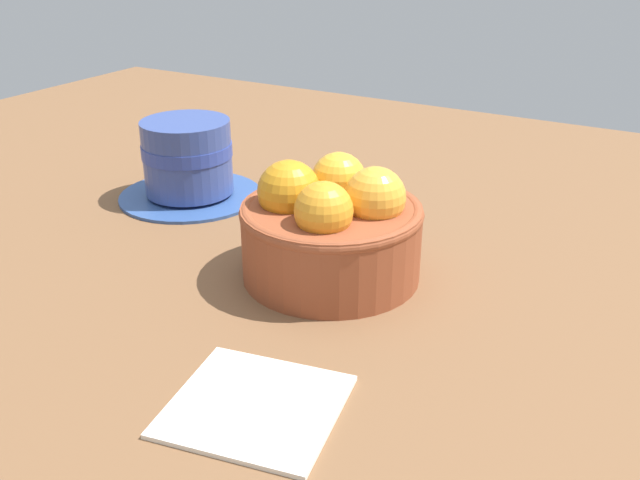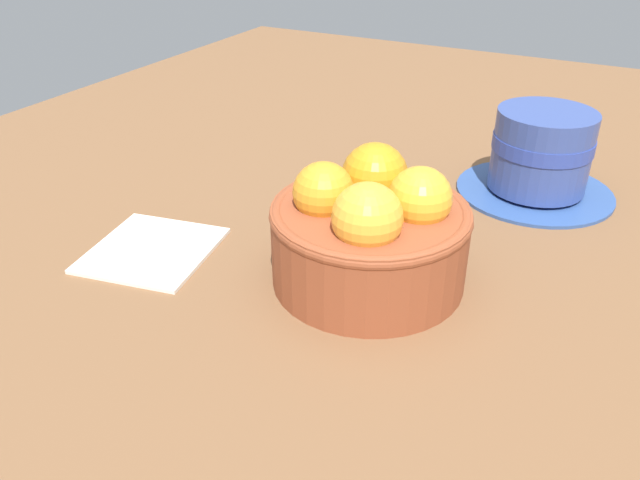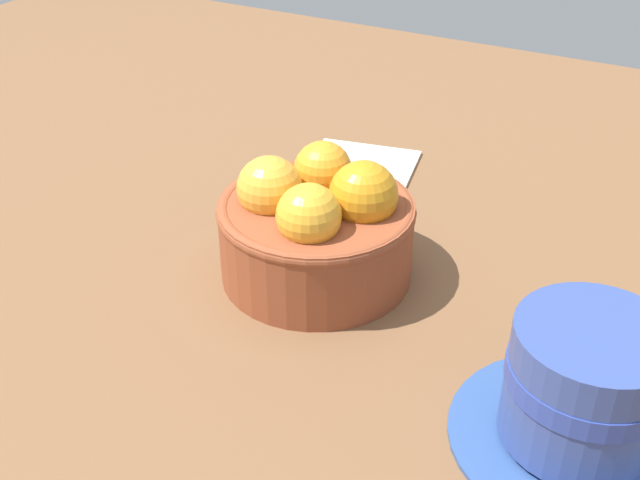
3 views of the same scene
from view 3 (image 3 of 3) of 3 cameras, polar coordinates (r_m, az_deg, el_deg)
The scene contains 4 objects.
ground_plane at distance 58.83cm, azimuth -0.26°, elevation -3.68°, with size 140.56×106.54×3.32cm, color brown.
terracotta_bowl at distance 55.66cm, azimuth -0.24°, elevation 1.01°, with size 13.67×13.67×9.02cm.
coffee_cup at distance 45.32cm, azimuth 18.21°, elevation -10.10°, with size 13.81×13.81×7.64cm.
folded_napkin at distance 71.72cm, azimuth 2.85°, elevation 5.28°, with size 9.30×8.82×0.60cm, color white.
Camera 3 is at (-22.24, 41.94, 33.09)cm, focal length 45.32 mm.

